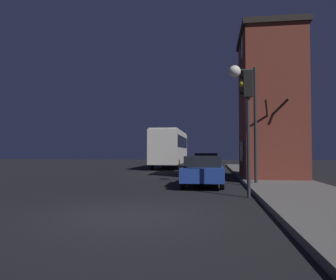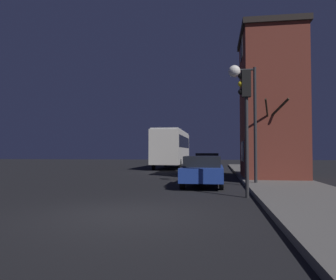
{
  "view_description": "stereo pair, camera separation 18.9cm",
  "coord_description": "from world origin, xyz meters",
  "px_view_note": "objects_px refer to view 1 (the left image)",
  "views": [
    {
      "loc": [
        2.12,
        -7.78,
        1.51
      ],
      "look_at": [
        -0.13,
        8.42,
        2.13
      ],
      "focal_mm": 35.0,
      "sensor_mm": 36.0,
      "label": 1
    },
    {
      "loc": [
        2.3,
        -7.76,
        1.51
      ],
      "look_at": [
        -0.13,
        8.42,
        2.13
      ],
      "focal_mm": 35.0,
      "sensor_mm": 36.0,
      "label": 2
    }
  ],
  "objects_px": {
    "traffic_light": "(247,106)",
    "car_near_lane": "(203,170)",
    "bus": "(170,146)",
    "car_mid_lane": "(206,163)",
    "streetlamp": "(242,91)",
    "bare_tree": "(268,140)"
  },
  "relations": [
    {
      "from": "streetlamp",
      "to": "bare_tree",
      "type": "height_order",
      "value": "streetlamp"
    },
    {
      "from": "traffic_light",
      "to": "car_near_lane",
      "type": "xyz_separation_m",
      "value": [
        -1.59,
        3.58,
        -2.36
      ]
    },
    {
      "from": "bare_tree",
      "to": "car_mid_lane",
      "type": "bearing_deg",
      "value": 115.92
    },
    {
      "from": "bare_tree",
      "to": "car_near_lane",
      "type": "xyz_separation_m",
      "value": [
        -3.14,
        -1.74,
        -1.43
      ]
    },
    {
      "from": "traffic_light",
      "to": "car_near_lane",
      "type": "height_order",
      "value": "traffic_light"
    },
    {
      "from": "car_near_lane",
      "to": "bare_tree",
      "type": "bearing_deg",
      "value": 29.08
    },
    {
      "from": "streetlamp",
      "to": "bus",
      "type": "relative_size",
      "value": 0.53
    },
    {
      "from": "streetlamp",
      "to": "traffic_light",
      "type": "xyz_separation_m",
      "value": [
        -0.18,
        -3.8,
        -1.24
      ]
    },
    {
      "from": "traffic_light",
      "to": "streetlamp",
      "type": "bearing_deg",
      "value": 87.29
    },
    {
      "from": "streetlamp",
      "to": "car_near_lane",
      "type": "distance_m",
      "value": 4.02
    },
    {
      "from": "car_near_lane",
      "to": "car_mid_lane",
      "type": "height_order",
      "value": "car_mid_lane"
    },
    {
      "from": "traffic_light",
      "to": "car_mid_lane",
      "type": "height_order",
      "value": "traffic_light"
    },
    {
      "from": "streetlamp",
      "to": "bare_tree",
      "type": "relative_size",
      "value": 1.3
    },
    {
      "from": "streetlamp",
      "to": "bus",
      "type": "bearing_deg",
      "value": 108.64
    },
    {
      "from": "traffic_light",
      "to": "bare_tree",
      "type": "relative_size",
      "value": 1.05
    },
    {
      "from": "car_near_lane",
      "to": "car_mid_lane",
      "type": "bearing_deg",
      "value": 90.26
    },
    {
      "from": "streetlamp",
      "to": "bus",
      "type": "distance_m",
      "value": 17.23
    },
    {
      "from": "car_near_lane",
      "to": "bus",
      "type": "bearing_deg",
      "value": 102.69
    },
    {
      "from": "streetlamp",
      "to": "car_mid_lane",
      "type": "relative_size",
      "value": 1.21
    },
    {
      "from": "bare_tree",
      "to": "car_near_lane",
      "type": "bearing_deg",
      "value": -150.92
    },
    {
      "from": "car_mid_lane",
      "to": "traffic_light",
      "type": "bearing_deg",
      "value": -82.19
    },
    {
      "from": "car_mid_lane",
      "to": "car_near_lane",
      "type": "bearing_deg",
      "value": -89.74
    }
  ]
}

